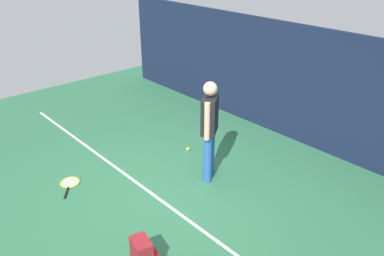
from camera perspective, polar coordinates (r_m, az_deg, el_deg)
ground_plane at (r=6.46m, az=-2.68°, el=-9.05°), size 12.00×12.00×0.00m
back_fence at (r=7.97m, az=14.17°, el=6.25°), size 10.00×0.10×2.26m
court_line at (r=6.32m, az=-4.79°, el=-10.03°), size 9.00×0.05×0.00m
tennis_player at (r=6.35m, az=2.52°, el=0.35°), size 0.41×0.45×1.70m
tennis_racket at (r=6.93m, az=-17.10°, el=-7.57°), size 0.60×0.51×0.03m
backpack at (r=5.09m, az=-6.99°, el=-17.59°), size 0.34×0.33×0.44m
tennis_ball_near_player at (r=7.59m, az=-0.58°, el=-3.03°), size 0.07×0.07×0.07m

